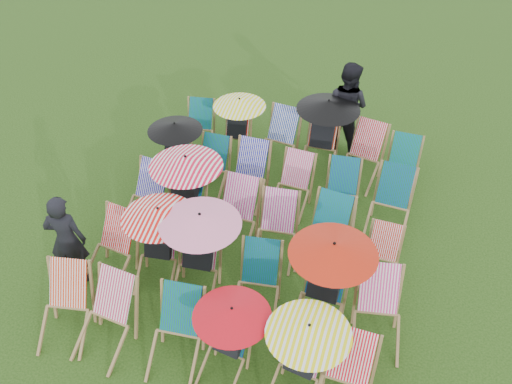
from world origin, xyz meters
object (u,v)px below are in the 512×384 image
(deckchair_29, at_px, (401,167))
(deckchair_5, at_px, (345,384))
(person_rear, at_px, (346,107))
(deckchair_0, at_px, (64,308))
(person_left, at_px, (66,240))

(deckchair_29, bearing_deg, deckchair_5, -90.49)
(deckchair_29, distance_m, person_rear, 1.62)
(deckchair_0, distance_m, deckchair_5, 3.82)
(deckchair_5, bearing_deg, deckchair_29, 90.30)
(deckchair_5, height_order, deckchair_29, deckchair_5)
(deckchair_5, distance_m, deckchair_29, 4.54)
(deckchair_0, xyz_separation_m, deckchair_5, (3.82, 0.07, -0.00))
(deckchair_5, bearing_deg, person_left, 170.64)
(person_left, bearing_deg, deckchair_5, 154.27)
(person_left, bearing_deg, deckchair_29, -154.46)
(deckchair_5, xyz_separation_m, person_rear, (-1.12, 5.49, 0.42))
(deckchair_29, relative_size, person_rear, 0.51)
(deckchair_5, relative_size, person_left, 0.62)
(person_rear, bearing_deg, deckchair_5, 120.53)
(person_left, relative_size, person_rear, 0.88)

